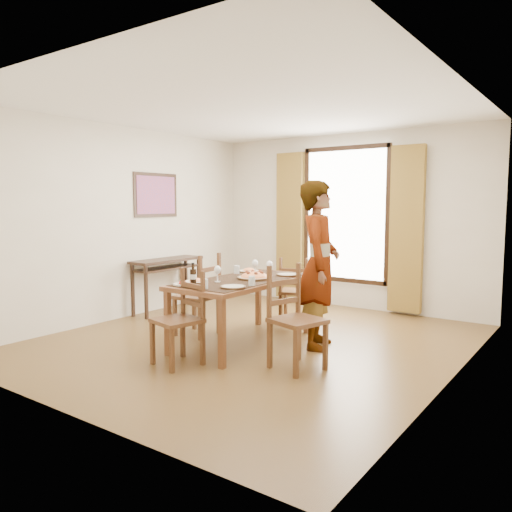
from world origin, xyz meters
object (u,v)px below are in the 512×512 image
Objects in this scene: console_table at (167,266)px; dining_table at (243,285)px; pasta_platter at (254,275)px; man at (319,265)px.

console_table reaches higher than dining_table.
console_table is 2.11m from dining_table.
dining_table is at bearing -20.35° from console_table.
pasta_platter reaches higher than dining_table.
man is 4.69× the size of pasta_platter.
dining_table is 0.91m from man.
dining_table is at bearing -138.49° from pasta_platter.
man is at bearing 24.31° from pasta_platter.
man reaches higher than console_table.
pasta_platter is (0.10, 0.09, 0.12)m from dining_table.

